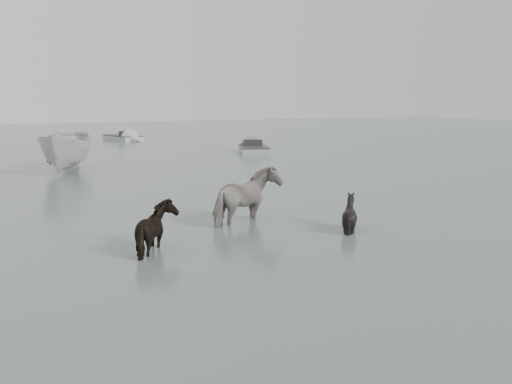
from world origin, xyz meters
The scene contains 7 objects.
ground centered at (0.00, 0.00, 0.00)m, with size 140.00×140.00×0.00m, color #495751.
pony_pinto centered at (0.73, 2.79, 0.88)m, with size 0.95×2.09×1.77m, color black.
pony_dark centered at (-2.22, 1.11, 0.66)m, with size 1.31×1.12×1.32m, color black.
pony_black centered at (2.61, 0.85, 0.62)m, with size 1.00×1.12×1.24m, color black.
boat_small centered at (-1.36, 16.20, 0.97)m, with size 1.89×5.02×1.94m, color beige.
skiff_port centered at (10.14, 20.05, 0.38)m, with size 4.66×1.60×0.75m, color #999B99, non-canonical shape.
skiff_mid centered at (6.04, 34.23, 0.38)m, with size 5.61×1.60×0.75m, color #ABAEAC, non-canonical shape.
Camera 1 is at (-5.97, -10.22, 3.19)m, focal length 40.00 mm.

